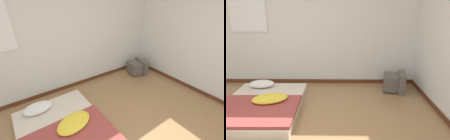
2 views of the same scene
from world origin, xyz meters
The scene contains 3 objects.
wall_back centered at (-0.01, 2.59, 1.29)m, with size 7.45×0.08×2.60m.
mattress_bed centered at (-0.58, 1.17, 0.10)m, with size 1.39×1.89×0.29m.
crt_tv centered at (2.00, 2.11, 0.19)m, with size 0.53×0.57×0.41m.
Camera 2 is at (0.83, -2.33, 1.84)m, focal length 35.00 mm.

